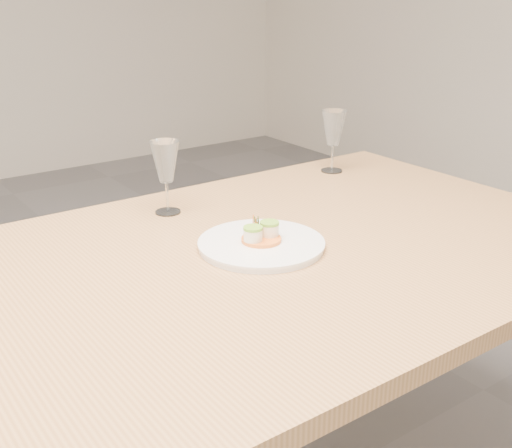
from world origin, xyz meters
TOP-DOWN VIEW (x-y plane):
  - dining_table at (0.00, 0.00)m, footprint 2.40×1.00m
  - dinner_plate at (0.40, 0.02)m, footprint 0.28×0.28m
  - wine_glass_3 at (0.35, 0.34)m, footprint 0.07×0.07m
  - wine_glass_4 at (0.94, 0.38)m, footprint 0.08×0.08m

SIDE VIEW (x-z plane):
  - dining_table at x=0.00m, z-range 0.31..1.06m
  - dinner_plate at x=0.40m, z-range 0.73..0.80m
  - wine_glass_3 at x=0.35m, z-range 0.79..0.97m
  - wine_glass_4 at x=0.94m, z-range 0.79..0.98m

